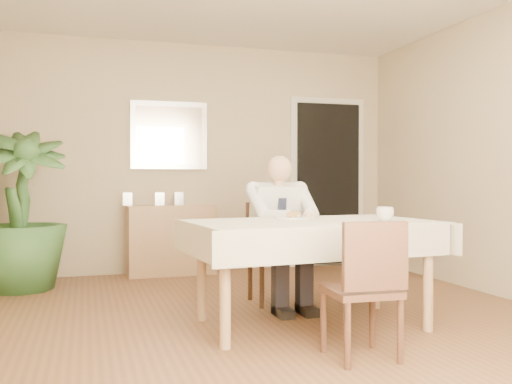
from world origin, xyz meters
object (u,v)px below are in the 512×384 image
object	(u,v)px
seated_man	(283,223)
potted_palm	(20,209)
coffee_mug	(385,214)
chair_far	(272,246)
chair_near	(367,283)
sideboard	(172,240)
dining_table	(311,233)

from	to	relation	value
seated_man	potted_palm	size ratio (longest dim) A/B	0.81
coffee_mug	potted_palm	distance (m)	3.43
chair_far	seated_man	xyz separation A→B (m)	(0.00, -0.28, 0.22)
chair_near	sideboard	xyz separation A→B (m)	(-0.64, 3.35, -0.07)
chair_far	potted_palm	distance (m)	2.45
dining_table	chair_near	xyz separation A→B (m)	(0.00, -0.85, -0.22)
coffee_mug	sideboard	bearing A→B (deg)	113.71
seated_man	potted_palm	xyz separation A→B (m)	(-2.14, 1.43, 0.08)
seated_man	dining_table	bearing A→B (deg)	-90.00
chair_far	chair_near	distance (m)	1.72
dining_table	coffee_mug	distance (m)	0.55
chair_far	chair_near	bearing A→B (deg)	-82.36
sideboard	potted_palm	bearing A→B (deg)	-165.19
chair_far	coffee_mug	xyz separation A→B (m)	(0.52, -1.00, 0.33)
seated_man	potted_palm	world-z (taller)	potted_palm
dining_table	seated_man	xyz separation A→B (m)	(-0.00, 0.59, 0.02)
seated_man	coffee_mug	xyz separation A→B (m)	(0.52, -0.72, 0.11)
dining_table	seated_man	world-z (taller)	seated_man
chair_near	coffee_mug	bearing A→B (deg)	56.51
dining_table	potted_palm	bearing A→B (deg)	131.56
chair_near	sideboard	distance (m)	3.41
chair_near	seated_man	size ratio (longest dim) A/B	0.65
sideboard	chair_near	bearing A→B (deg)	-81.90
dining_table	potted_palm	world-z (taller)	potted_palm
dining_table	chair_far	bearing A→B (deg)	84.98
coffee_mug	chair_near	bearing A→B (deg)	-125.97
chair_near	dining_table	bearing A→B (deg)	92.53
seated_man	coffee_mug	bearing A→B (deg)	-54.22
dining_table	coffee_mug	xyz separation A→B (m)	(0.52, -0.13, 0.13)
seated_man	coffee_mug	size ratio (longest dim) A/B	9.95
potted_palm	chair_near	bearing A→B (deg)	-53.27
sideboard	potted_palm	xyz separation A→B (m)	(-1.51, -0.47, 0.38)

